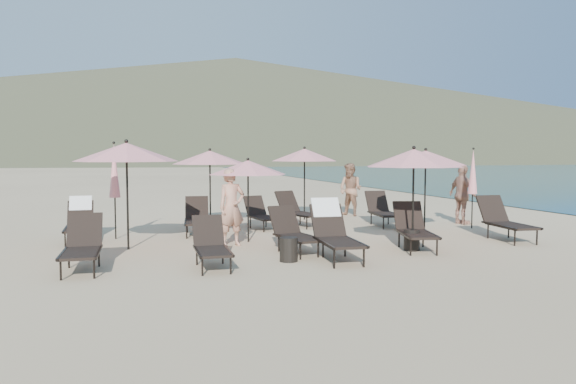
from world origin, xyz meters
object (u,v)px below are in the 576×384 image
object	(u,v)px
umbrella_open_2	(426,158)
side_table_0	(289,249)
lounger_4	(414,228)
lounger_0	(82,245)
beachgoer_b	(350,190)
lounger_9	(298,210)
umbrella_closed_0	(473,172)
lounger_1	(211,244)
lounger_3	(334,231)
umbrella_open_4	(304,155)
lounger_6	(79,220)
lounger_5	(505,220)
beachgoer_a	(232,207)
umbrella_closed_1	(114,171)
side_table_1	(412,240)
beachgoer_c	(462,194)
umbrella_open_0	(127,152)
lounger_10	(383,210)
umbrella_open_5	(414,158)
umbrella_open_3	(210,157)
lounger_2	(295,232)
umbrella_open_1	(248,168)
lounger_7	(197,217)
lounger_8	(261,214)

from	to	relation	value
umbrella_open_2	side_table_0	xyz separation A→B (m)	(-4.57, -2.54, -1.79)
lounger_4	umbrella_open_2	bearing A→B (deg)	69.55
lounger_0	beachgoer_b	size ratio (longest dim) A/B	0.97
lounger_9	umbrella_closed_0	xyz separation A→B (m)	(4.61, -1.98, 1.14)
lounger_1	lounger_9	bearing A→B (deg)	59.01
lounger_3	umbrella_open_4	world-z (taller)	umbrella_open_4
lounger_3	lounger_6	xyz separation A→B (m)	(-5.14, 3.96, -0.06)
lounger_5	beachgoer_a	xyz separation A→B (m)	(-6.68, 1.12, 0.41)
umbrella_closed_1	side_table_1	size ratio (longest dim) A/B	5.22
beachgoer_b	beachgoer_c	xyz separation A→B (m)	(2.35, -3.07, -0.00)
lounger_4	umbrella_closed_1	size ratio (longest dim) A/B	0.77
lounger_6	umbrella_open_0	bearing A→B (deg)	-54.81
umbrella_open_2	side_table_1	xyz separation A→B (m)	(-1.59, -2.14, -1.80)
lounger_10	lounger_6	bearing A→B (deg)	-169.92
umbrella_open_0	side_table_0	xyz separation A→B (m)	(3.03, -2.39, -1.94)
lounger_9	umbrella_open_5	distance (m)	5.18
umbrella_open_5	side_table_1	distance (m)	1.82
umbrella_closed_0	beachgoer_a	bearing A→B (deg)	-172.30
lounger_1	lounger_4	distance (m)	4.74
umbrella_open_3	lounger_2	bearing A→B (deg)	-76.34
umbrella_open_4	beachgoer_a	world-z (taller)	umbrella_open_4
umbrella_open_1	umbrella_closed_0	size ratio (longest dim) A/B	0.88
lounger_7	beachgoer_b	xyz separation A→B (m)	(5.64, 2.80, 0.45)
lounger_3	lounger_7	distance (m)	4.84
umbrella_open_3	side_table_1	xyz separation A→B (m)	(3.67, -5.06, -1.80)
lounger_4	lounger_7	size ratio (longest dim) A/B	1.08
lounger_0	side_table_0	size ratio (longest dim) A/B	3.60
umbrella_open_4	umbrella_open_5	size ratio (longest dim) A/B	1.02
lounger_4	umbrella_closed_1	distance (m)	7.43
lounger_1	beachgoer_c	world-z (taller)	beachgoer_c
umbrella_open_3	umbrella_open_2	bearing A→B (deg)	-29.10
lounger_3	lounger_9	xyz separation A→B (m)	(0.89, 5.12, -0.10)
lounger_0	beachgoer_b	distance (m)	10.75
umbrella_open_4	beachgoer_b	bearing A→B (deg)	16.40
lounger_0	lounger_8	world-z (taller)	lounger_0
lounger_1	umbrella_open_0	bearing A→B (deg)	123.14
lounger_5	lounger_9	bearing A→B (deg)	140.92
umbrella_open_2	beachgoer_b	distance (m)	4.74
beachgoer_a	side_table_0	bearing A→B (deg)	-87.43
lounger_10	side_table_1	bearing A→B (deg)	-101.31
umbrella_closed_1	beachgoer_c	xyz separation A→B (m)	(10.08, -0.00, -0.80)
lounger_3	umbrella_open_4	bearing A→B (deg)	81.52
lounger_7	umbrella_open_0	distance (m)	3.17
lounger_5	beachgoer_c	size ratio (longest dim) A/B	1.05
umbrella_open_1	umbrella_open_3	size ratio (longest dim) A/B	0.89
lounger_3	lounger_4	xyz separation A→B (m)	(2.14, 0.52, -0.09)
lounger_0	umbrella_open_2	world-z (taller)	umbrella_open_2
lounger_5	lounger_7	size ratio (longest dim) A/B	1.09
lounger_1	umbrella_closed_0	size ratio (longest dim) A/B	0.70
lounger_7	lounger_10	xyz separation A→B (m)	(5.54, 0.14, 0.01)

